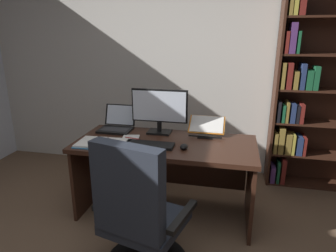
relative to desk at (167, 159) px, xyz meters
The scene contains 12 objects.
wall_back 1.31m from the desk, 86.60° to the left, with size 5.64×0.12×2.62m, color beige.
desk is the anchor object (origin of this frame).
bookshelf 1.66m from the desk, 31.49° to the left, with size 0.91×0.29×2.15m.
office_chair 0.88m from the desk, 89.73° to the right, with size 0.69×0.60×1.02m.
monitor 0.46m from the desk, 124.41° to the left, with size 0.54×0.16×0.43m.
laptop 0.62m from the desk, 163.08° to the left, with size 0.32×0.31×0.23m.
keyboard 0.31m from the desk, 118.20° to the right, with size 0.42×0.15×0.02m, color black.
computer_mouse 0.35m from the desk, 47.28° to the right, with size 0.06×0.10×0.04m, color black.
reading_stand_with_book 0.48m from the desk, 32.85° to the left, with size 0.34×0.26×0.15m.
open_binder 0.61m from the desk, 153.52° to the right, with size 0.46×0.29×0.02m.
notepad 0.39m from the desk, 165.85° to the right, with size 0.15×0.21×0.01m, color silver.
pen 0.38m from the desk, 164.97° to the right, with size 0.01×0.01×0.14m, color maroon.
Camera 1 is at (0.50, -1.17, 1.64)m, focal length 31.98 mm.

